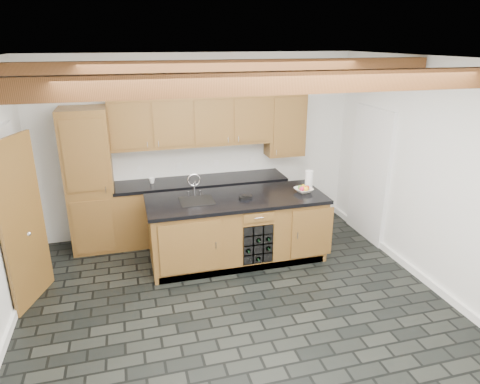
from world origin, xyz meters
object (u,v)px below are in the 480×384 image
Objects in this scene: kitchen_scale at (246,197)px; fruit_bowl at (304,190)px; island at (237,228)px; paper_towel at (309,179)px.

fruit_bowl reaches higher than kitchen_scale.
fruit_bowl is (0.97, -0.04, 0.50)m from island.
paper_towel reaches higher than kitchen_scale.
fruit_bowl is (0.86, 0.02, 0.01)m from kitchen_scale.
fruit_bowl is 0.24m from paper_towel.
paper_towel is at bearing 47.63° from fruit_bowl.
kitchen_scale is at bearing -169.63° from paper_towel.
island is 9.54× the size of paper_towel.
fruit_bowl is at bearing -2.25° from island.
fruit_bowl reaches higher than island.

